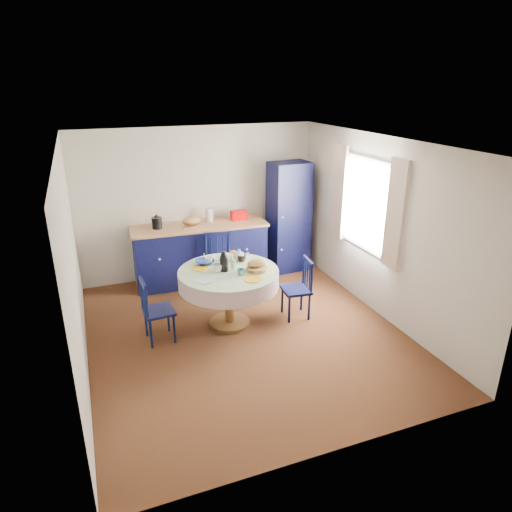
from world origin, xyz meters
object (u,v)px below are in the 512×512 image
Objects in this scene: chair_left at (156,310)px; chair_right at (299,288)px; kitchen_counter at (200,252)px; mug_c at (242,258)px; mug_d at (209,261)px; chair_far at (218,265)px; cobalt_bowl at (205,262)px; mug_a at (217,268)px; dining_table at (229,279)px; mug_b at (241,272)px; pantry_cabinet at (289,217)px.

chair_left is 1.01× the size of chair_right.
kitchen_counter reaches higher than chair_left.
mug_c is 1.10× the size of mug_d.
mug_c is (0.26, -1.36, 0.36)m from kitchen_counter.
chair_far is 3.84× the size of cobalt_bowl.
chair_far is at bearing 73.08° from mug_a.
kitchen_counter is at bearing 78.93° from cobalt_bowl.
chair_left is 0.94m from cobalt_bowl.
dining_table is 5.27× the size of cobalt_bowl.
kitchen_counter is at bearing -34.54° from chair_left.
cobalt_bowl is at bearing 154.73° from mug_d.
mug_d is (-0.19, 0.30, 0.18)m from dining_table.
mug_c is at bearing -9.04° from cobalt_bowl.
chair_right is 7.01× the size of mug_c.
mug_b is (0.08, -1.81, 0.36)m from kitchen_counter.
chair_right is 1.32m from mug_d.
kitchen_counter reaches higher than mug_a.
mug_c is at bearing -67.12° from chair_far.
mug_c is (1.27, 0.29, 0.42)m from chair_left.
mug_d is at bearing 122.56° from dining_table.
pantry_cabinet is at bearing 44.29° from dining_table.
dining_table reaches higher than chair_left.
chair_right is at bearing -57.82° from kitchen_counter.
chair_left is at bearing -175.61° from mug_a.
chair_right is (-0.60, -1.66, -0.51)m from pantry_cabinet.
chair_far is 1.13× the size of chair_right.
cobalt_bowl is at bearing -103.44° from chair_right.
mug_b is (0.09, -0.21, 0.17)m from dining_table.
dining_table is at bearing -3.96° from mug_a.
mug_a is (0.84, 0.06, 0.42)m from chair_left.
pantry_cabinet is (1.58, -0.05, 0.45)m from kitchen_counter.
mug_c reaches higher than chair_right.
mug_a reaches higher than chair_right.
dining_table reaches higher than mug_a.
kitchen_counter is 2.55× the size of chair_left.
mug_a is 1.19× the size of mug_d.
mug_c is (0.43, 0.23, -0.00)m from mug_a.
pantry_cabinet is at bearing 41.30° from mug_a.
chair_far is at bearing 99.92° from mug_c.
mug_c is (0.13, -0.75, 0.37)m from chair_far.
chair_left is at bearing -85.58° from chair_right.
mug_d is at bearing -148.66° from pantry_cabinet.
mug_a is at bearing -90.05° from chair_right.
chair_left is at bearing 171.88° from mug_b.
pantry_cabinet is at bearing 33.96° from chair_far.
chair_far is (1.14, 1.04, 0.05)m from chair_left.
chair_far is 0.84m from cobalt_bowl.
cobalt_bowl is at bearing 103.75° from mug_a.
chair_far is at bearing 87.95° from mug_b.
chair_far is 7.35× the size of mug_a.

